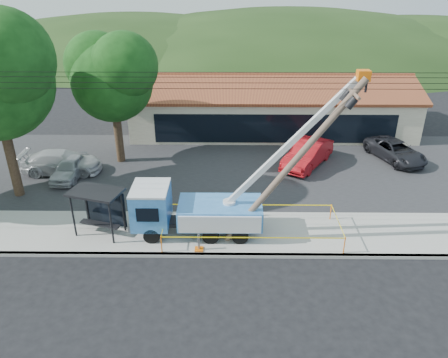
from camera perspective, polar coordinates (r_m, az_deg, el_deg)
ground at (r=19.50m, az=-1.04°, el=-13.78°), size 120.00×120.00×0.00m
curb at (r=21.10m, az=-0.89°, el=-9.93°), size 60.00×0.25×0.15m
sidewalk at (r=22.65m, az=-0.77°, el=-7.07°), size 60.00×4.00×0.15m
parking_lot at (r=29.65m, az=-0.41°, el=1.48°), size 60.00×12.00×0.10m
strip_mall at (r=36.62m, az=6.15°, el=9.36°), size 22.50×8.53×4.67m
tree_lot at (r=29.55m, az=-14.50°, el=13.22°), size 6.30×5.60×8.94m
hill_west at (r=72.66m, az=-12.19°, el=15.99°), size 78.40×56.00×28.00m
hill_center at (r=71.62m, az=8.57°, el=16.13°), size 89.60×64.00×32.00m
hill_east at (r=76.87m, az=24.04°, el=14.93°), size 72.80×52.00×26.00m
utility_truck at (r=21.91m, az=-3.87°, el=-3.82°), size 10.88×3.49×8.35m
leaning_pole at (r=20.10m, az=9.54°, el=2.70°), size 6.07×1.73×8.29m
bus_shelter at (r=22.62m, az=-16.07°, el=-2.78°), size 2.86×2.21×2.44m
caution_tape at (r=22.09m, az=3.59°, el=-5.79°), size 8.72×3.14×0.91m
car_silver at (r=30.00m, az=-19.27°, el=0.09°), size 1.80×3.99×1.33m
car_red at (r=30.49m, az=10.70°, el=1.62°), size 4.25×5.23×1.68m
car_white at (r=30.83m, az=-20.20°, el=0.66°), size 5.16×2.22×1.48m
car_dark at (r=33.06m, az=21.26°, el=2.22°), size 3.79×5.34×1.35m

